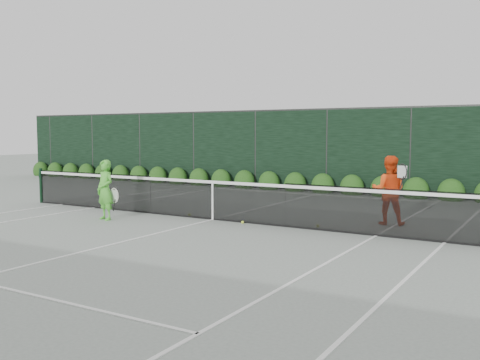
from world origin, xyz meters
The scene contains 8 objects.
ground centered at (0.00, 0.00, 0.00)m, with size 80.00×80.00×0.00m, color gray.
tennis_net centered at (-0.02, 0.00, 0.53)m, with size 12.90×0.10×1.07m.
player_woman centered at (-2.29, -1.36, 0.75)m, with size 0.66×0.47×1.49m.
player_man centered at (3.93, 1.57, 0.81)m, with size 0.94×0.77×1.63m.
court_lines centered at (0.00, 0.00, 0.01)m, with size 11.03×23.83×0.01m.
windscreen_fence centered at (0.00, -2.71, 1.51)m, with size 32.00×21.07×3.06m.
hedge_row centered at (0.00, 7.15, 0.23)m, with size 31.66×0.65×0.94m.
tennis_balls centered at (0.90, 0.16, 0.03)m, with size 3.62×0.55×0.07m.
Camera 1 is at (7.36, -10.92, 2.15)m, focal length 40.00 mm.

